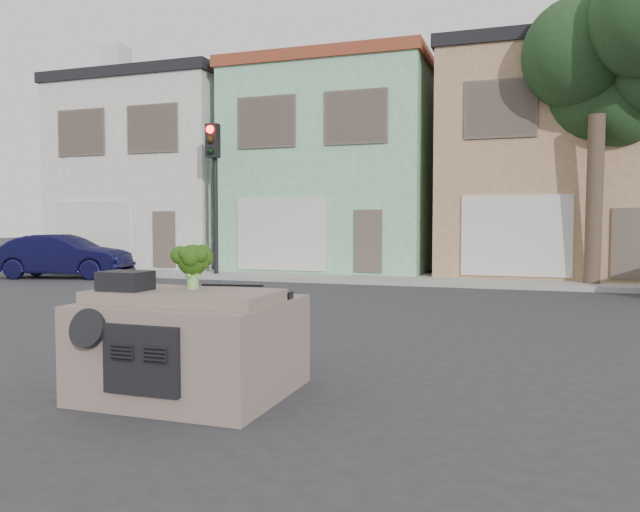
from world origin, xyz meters
The scene contains 12 objects.
ground_plane centered at (0.00, 0.00, 0.00)m, with size 120.00×120.00×0.00m, color #303033.
sidewalk centered at (0.00, 10.50, 0.07)m, with size 40.00×3.00×0.15m, color gray.
townhouse_white centered at (-11.00, 14.50, 3.77)m, with size 7.20×8.20×7.55m, color silver.
townhouse_mint centered at (-3.50, 14.50, 3.77)m, with size 7.20×8.20×7.55m, color #8BC69E.
townhouse_tan centered at (4.00, 14.50, 3.77)m, with size 7.20×8.20×7.55m, color tan.
navy_sedan centered at (-11.34, 8.01, 0.00)m, with size 1.53×4.38×1.44m, color black.
traffic_signal centered at (-6.50, 9.50, 2.55)m, with size 0.40×0.40×5.10m, color black.
tree_near centered at (5.00, 9.80, 4.25)m, with size 4.40×4.00×8.50m, color #1F3B1D.
car_dashboard centered at (0.00, -3.00, 0.56)m, with size 2.00×1.80×1.12m, color #7A655B.
instrument_hump centered at (-0.58, -3.35, 1.22)m, with size 0.48×0.38×0.20m, color black.
wiper_arm centered at (0.28, -2.62, 1.13)m, with size 0.70×0.03×0.02m, color black.
broccoli centered at (0.01, -3.01, 1.36)m, with size 0.39×0.39×0.48m, color #1D3A0B.
Camera 1 is at (3.40, -8.79, 1.81)m, focal length 35.00 mm.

